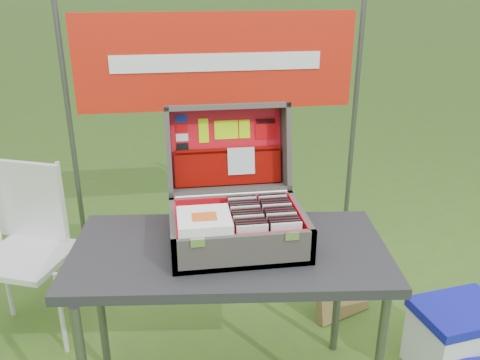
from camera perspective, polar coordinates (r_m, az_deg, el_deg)
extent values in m
cube|color=black|center=(2.01, -1.20, -8.09)|extent=(1.29, 0.75, 0.04)
cylinder|color=#59595B|center=(2.17, 15.36, -18.84)|extent=(0.04, 0.04, 0.73)
cylinder|color=#59595B|center=(2.44, -15.36, -13.68)|extent=(0.04, 0.04, 0.73)
cylinder|color=#59595B|center=(2.54, 10.97, -11.75)|extent=(0.04, 0.04, 0.73)
cube|color=#44403B|center=(2.01, -0.23, -7.12)|extent=(0.52, 0.37, 0.02)
cube|color=#44403B|center=(1.83, 0.55, -8.16)|extent=(0.52, 0.02, 0.14)
cube|color=#44403B|center=(2.14, -0.90, -3.45)|extent=(0.52, 0.02, 0.14)
cube|color=#44403B|center=(1.97, -7.51, -6.07)|extent=(0.02, 0.37, 0.14)
cube|color=#44403B|center=(2.03, 6.81, -5.10)|extent=(0.02, 0.37, 0.14)
cube|color=red|center=(2.00, -0.23, -6.79)|extent=(0.48, 0.33, 0.01)
cube|color=silver|center=(1.78, -4.77, -7.03)|extent=(0.05, 0.01, 0.03)
cube|color=silver|center=(1.82, 5.85, -6.27)|extent=(0.05, 0.01, 0.03)
cylinder|color=silver|center=(2.12, -0.95, -1.63)|extent=(0.47, 0.02, 0.02)
cube|color=#44403B|center=(2.22, -1.54, 3.75)|extent=(0.52, 0.10, 0.37)
cube|color=#44403B|center=(2.14, -1.52, 8.25)|extent=(0.52, 0.14, 0.05)
cube|color=#44403B|center=(2.18, -1.19, -1.00)|extent=(0.52, 0.14, 0.05)
cube|color=#44403B|center=(2.14, -8.02, 3.24)|extent=(0.02, 0.21, 0.39)
cube|color=#44403B|center=(2.20, 5.14, 3.87)|extent=(0.02, 0.21, 0.39)
cube|color=red|center=(2.20, -1.50, 3.71)|extent=(0.48, 0.07, 0.32)
cube|color=red|center=(1.84, 0.49, -7.68)|extent=(0.48, 0.01, 0.12)
cube|color=red|center=(2.12, -0.86, -3.35)|extent=(0.48, 0.01, 0.12)
cube|color=red|center=(1.96, -7.14, -5.78)|extent=(0.01, 0.33, 0.12)
cube|color=red|center=(2.02, 6.45, -4.87)|extent=(0.01, 0.33, 0.12)
cube|color=#750500|center=(2.20, -1.36, 1.42)|extent=(0.46, 0.06, 0.15)
cube|color=#750500|center=(2.18, -1.41, 3.33)|extent=(0.45, 0.02, 0.02)
cube|color=silver|center=(2.18, 0.13, 2.16)|extent=(0.12, 0.03, 0.12)
cube|color=#1933B2|center=(2.17, -6.63, 6.86)|extent=(0.05, 0.01, 0.03)
cube|color=#C8050A|center=(2.18, -6.58, 5.81)|extent=(0.05, 0.01, 0.03)
cube|color=white|center=(2.18, -6.53, 4.76)|extent=(0.05, 0.01, 0.03)
cube|color=black|center=(2.18, -6.47, 3.72)|extent=(0.05, 0.01, 0.03)
cube|color=#B4F902|center=(2.18, -4.11, 5.54)|extent=(0.04, 0.02, 0.10)
cube|color=#B4F902|center=(2.19, -1.55, 5.66)|extent=(0.10, 0.02, 0.08)
cube|color=#B4F902|center=(2.20, 0.51, 5.74)|extent=(0.05, 0.02, 0.08)
cube|color=#C8050A|center=(2.22, 2.90, 5.84)|extent=(0.09, 0.02, 0.09)
cube|color=black|center=(2.21, 2.88, 6.61)|extent=(0.08, 0.01, 0.02)
cube|color=silver|center=(1.85, 1.39, -6.93)|extent=(0.12, 0.01, 0.13)
cube|color=black|center=(1.87, 1.28, -6.63)|extent=(0.12, 0.01, 0.13)
cube|color=black|center=(1.89, 1.18, -6.34)|extent=(0.12, 0.01, 0.13)
cube|color=black|center=(1.91, 1.08, -6.05)|extent=(0.12, 0.01, 0.13)
cube|color=silver|center=(1.92, 0.98, -5.76)|extent=(0.12, 0.01, 0.13)
cube|color=black|center=(1.94, 0.88, -5.48)|extent=(0.12, 0.01, 0.13)
cube|color=black|center=(1.96, 0.78, -5.21)|extent=(0.12, 0.01, 0.13)
cube|color=black|center=(1.98, 0.69, -4.94)|extent=(0.12, 0.01, 0.13)
cube|color=silver|center=(2.00, 0.60, -4.67)|extent=(0.12, 0.01, 0.13)
cube|color=black|center=(2.01, 0.51, -4.41)|extent=(0.12, 0.01, 0.13)
cube|color=black|center=(2.03, 0.42, -4.16)|extent=(0.12, 0.01, 0.13)
cube|color=black|center=(2.05, 0.33, -3.91)|extent=(0.12, 0.01, 0.13)
cube|color=silver|center=(2.07, 0.24, -3.66)|extent=(0.12, 0.01, 0.13)
cube|color=black|center=(2.09, 0.16, -3.42)|extent=(0.12, 0.01, 0.13)
cube|color=silver|center=(1.88, 5.19, -6.63)|extent=(0.12, 0.01, 0.13)
cube|color=black|center=(1.89, 5.05, -6.34)|extent=(0.12, 0.01, 0.13)
cube|color=black|center=(1.91, 4.91, -6.05)|extent=(0.12, 0.01, 0.13)
cube|color=black|center=(1.93, 4.78, -5.77)|extent=(0.12, 0.01, 0.13)
cube|color=silver|center=(1.95, 4.64, -5.49)|extent=(0.12, 0.01, 0.13)
cube|color=black|center=(1.96, 4.51, -5.22)|extent=(0.12, 0.01, 0.13)
cube|color=black|center=(1.98, 4.38, -4.95)|extent=(0.12, 0.01, 0.13)
cube|color=black|center=(2.00, 4.26, -4.69)|extent=(0.12, 0.01, 0.13)
cube|color=silver|center=(2.02, 4.13, -4.43)|extent=(0.12, 0.01, 0.13)
cube|color=black|center=(2.04, 4.01, -4.17)|extent=(0.12, 0.01, 0.13)
cube|color=black|center=(2.05, 3.89, -3.92)|extent=(0.12, 0.01, 0.13)
cube|color=black|center=(2.07, 3.77, -3.68)|extent=(0.12, 0.01, 0.13)
cube|color=silver|center=(2.09, 3.66, -3.44)|extent=(0.12, 0.01, 0.13)
cube|color=black|center=(2.11, 3.54, -3.20)|extent=(0.12, 0.01, 0.13)
cube|color=white|center=(1.87, -4.03, -4.92)|extent=(0.20, 0.20, 0.00)
cube|color=white|center=(1.87, -4.04, -4.78)|extent=(0.20, 0.20, 0.00)
cube|color=white|center=(1.87, -4.04, -4.64)|extent=(0.20, 0.20, 0.00)
cube|color=white|center=(1.87, -4.05, -4.51)|extent=(0.20, 0.20, 0.00)
cube|color=white|center=(1.87, -4.05, -4.37)|extent=(0.20, 0.20, 0.00)
cube|color=white|center=(1.86, -4.05, -4.23)|extent=(0.20, 0.20, 0.00)
cube|color=white|center=(1.86, -4.06, -4.09)|extent=(0.20, 0.20, 0.00)
cube|color=#D85919|center=(1.85, -4.04, -4.12)|extent=(0.09, 0.07, 0.00)
cube|color=white|center=(2.71, 23.03, -16.47)|extent=(0.42, 0.34, 0.30)
cube|color=#1215A5|center=(2.61, 23.62, -13.42)|extent=(0.44, 0.36, 0.05)
cube|color=#1215A5|center=(2.58, 25.01, -17.87)|extent=(0.24, 0.02, 0.02)
cube|color=silver|center=(2.77, -22.95, -8.00)|extent=(0.53, 0.53, 0.03)
cube|color=silver|center=(2.84, -22.74, -2.15)|extent=(0.39, 0.18, 0.43)
cylinder|color=silver|center=(2.70, -19.43, -13.94)|extent=(0.02, 0.02, 0.46)
cylinder|color=silver|center=(3.07, -24.74, -10.16)|extent=(0.02, 0.02, 0.46)
cylinder|color=silver|center=(2.99, -18.30, -10.08)|extent=(0.02, 0.02, 0.46)
cylinder|color=silver|center=(2.80, -19.31, -2.17)|extent=(0.02, 0.02, 0.43)
cube|color=olive|center=(2.89, 11.39, -11.71)|extent=(0.35, 0.22, 0.35)
cylinder|color=#59595B|center=(3.11, -18.29, 3.91)|extent=(0.03, 0.03, 1.70)
cylinder|color=#59595B|center=(3.27, 12.56, 5.36)|extent=(0.03, 0.03, 1.70)
cube|color=red|center=(2.96, -2.61, 13.11)|extent=(1.60, 0.02, 0.55)
cube|color=white|center=(2.95, -2.59, 13.07)|extent=(1.20, 0.00, 0.10)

